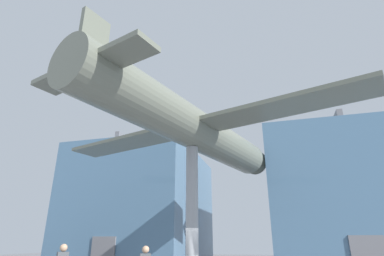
# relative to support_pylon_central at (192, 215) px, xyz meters

# --- Properties ---
(glass_pavilion_left) EXTENTS (10.19, 12.77, 10.26)m
(glass_pavilion_left) POSITION_rel_support_pylon_central_xyz_m (-8.23, 13.20, 1.79)
(glass_pavilion_left) COLOR slate
(glass_pavilion_left) RESTS_ON ground_plane
(glass_pavilion_right) EXTENTS (10.19, 12.77, 10.26)m
(glass_pavilion_right) POSITION_rel_support_pylon_central_xyz_m (8.23, 13.20, 1.79)
(glass_pavilion_right) COLOR slate
(glass_pavilion_right) RESTS_ON ground_plane
(support_pylon_central) EXTENTS (0.54, 0.54, 6.11)m
(support_pylon_central) POSITION_rel_support_pylon_central_xyz_m (0.00, 0.00, 0.00)
(support_pylon_central) COLOR #999EA3
(support_pylon_central) RESTS_ON ground_plane
(suspended_airplane) EXTENTS (15.67, 15.12, 3.20)m
(suspended_airplane) POSITION_rel_support_pylon_central_xyz_m (0.08, 0.25, 4.04)
(suspended_airplane) COLOR slate
(suspended_airplane) RESTS_ON support_pylon_central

